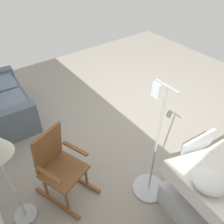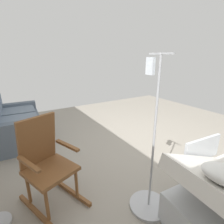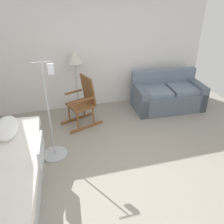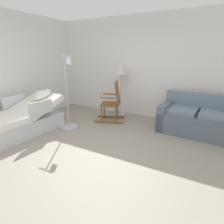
# 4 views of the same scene
# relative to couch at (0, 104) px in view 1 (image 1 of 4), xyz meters

# --- Properties ---
(ground_plane) EXTENTS (6.58, 6.58, 0.00)m
(ground_plane) POSITION_rel_couch_xyz_m (-1.59, -2.02, -0.31)
(ground_plane) COLOR gray
(couch) EXTENTS (1.64, 0.93, 0.85)m
(couch) POSITION_rel_couch_xyz_m (0.00, 0.00, 0.00)
(couch) COLOR slate
(couch) RESTS_ON ground
(rocking_chair) EXTENTS (0.88, 0.71, 1.05)m
(rocking_chair) POSITION_rel_couch_xyz_m (-2.04, -0.19, 0.20)
(rocking_chair) COLOR brown
(rocking_chair) RESTS_ON ground
(iv_pole) EXTENTS (0.44, 0.44, 1.69)m
(iv_pole) POSITION_rel_couch_xyz_m (-2.73, -1.13, -0.06)
(iv_pole) COLOR #B2B5BA
(iv_pole) RESTS_ON ground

